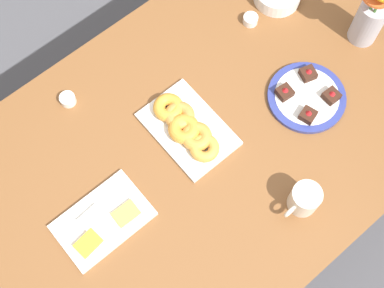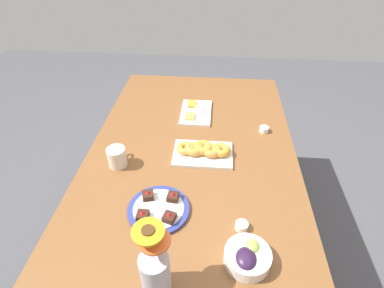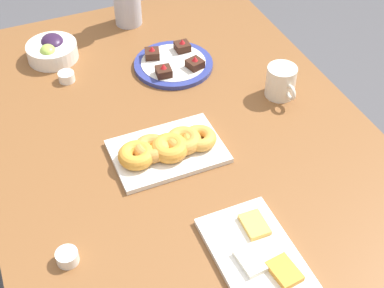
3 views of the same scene
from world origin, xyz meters
name	(u,v)px [view 3 (image 3 of 3)]	position (x,y,z in m)	size (l,w,h in m)	color
dining_table	(192,178)	(0.00, 0.00, 0.65)	(1.60, 1.00, 0.74)	brown
coffee_mug	(281,81)	(-0.13, 0.33, 0.79)	(0.12, 0.08, 0.09)	silver
grape_bowl	(52,50)	(-0.57, -0.23, 0.77)	(0.15, 0.15, 0.07)	white
cheese_platter	(256,253)	(0.33, 0.01, 0.75)	(0.26, 0.17, 0.03)	white
croissant_platter	(167,148)	(-0.03, -0.06, 0.76)	(0.19, 0.28, 0.05)	white
jam_cup_honey	(67,257)	(0.19, -0.36, 0.76)	(0.05, 0.05, 0.03)	white
jam_cup_berry	(66,76)	(-0.43, -0.22, 0.76)	(0.05, 0.05, 0.03)	white
dessert_plate	(173,63)	(-0.38, 0.10, 0.75)	(0.24, 0.24, 0.05)	navy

